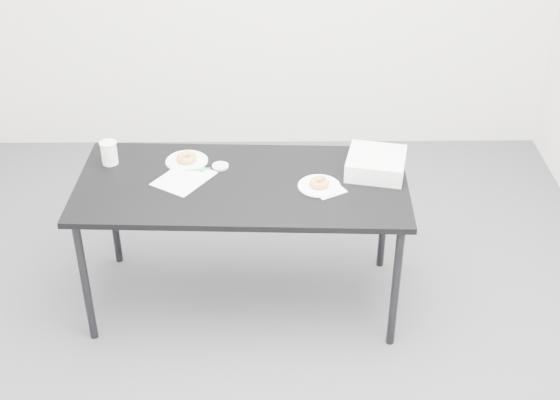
{
  "coord_description": "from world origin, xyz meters",
  "views": [
    {
      "loc": [
        0.05,
        -3.14,
        2.82
      ],
      "look_at": [
        0.08,
        0.02,
        0.76
      ],
      "focal_mm": 50.0,
      "sensor_mm": 36.0,
      "label": 1
    }
  ],
  "objects_px": {
    "table": "(242,192)",
    "pen": "(198,170)",
    "plate_far": "(187,161)",
    "bakery_box": "(376,164)",
    "donut_far": "(187,158)",
    "scorecard": "(184,178)",
    "donut_near": "(319,183)",
    "coffee_cup": "(109,153)",
    "plate_near": "(319,186)"
  },
  "relations": [
    {
      "from": "plate_far",
      "to": "table",
      "type": "bearing_deg",
      "value": -35.18
    },
    {
      "from": "coffee_cup",
      "to": "donut_near",
      "type": "bearing_deg",
      "value": -12.76
    },
    {
      "from": "scorecard",
      "to": "bakery_box",
      "type": "height_order",
      "value": "bakery_box"
    },
    {
      "from": "pen",
      "to": "plate_far",
      "type": "bearing_deg",
      "value": 114.56
    },
    {
      "from": "scorecard",
      "to": "plate_near",
      "type": "relative_size",
      "value": 1.33
    },
    {
      "from": "donut_near",
      "to": "coffee_cup",
      "type": "bearing_deg",
      "value": 167.24
    },
    {
      "from": "scorecard",
      "to": "donut_near",
      "type": "height_order",
      "value": "donut_near"
    },
    {
      "from": "scorecard",
      "to": "donut_far",
      "type": "relative_size",
      "value": 2.71
    },
    {
      "from": "scorecard",
      "to": "bakery_box",
      "type": "relative_size",
      "value": 0.98
    },
    {
      "from": "pen",
      "to": "bakery_box",
      "type": "xyz_separation_m",
      "value": [
        0.91,
        -0.02,
        0.04
      ]
    },
    {
      "from": "plate_near",
      "to": "bakery_box",
      "type": "xyz_separation_m",
      "value": [
        0.3,
        0.14,
        0.04
      ]
    },
    {
      "from": "pen",
      "to": "donut_near",
      "type": "bearing_deg",
      "value": -24.62
    },
    {
      "from": "scorecard",
      "to": "bakery_box",
      "type": "distance_m",
      "value": 0.98
    },
    {
      "from": "donut_far",
      "to": "pen",
      "type": "bearing_deg",
      "value": -55.63
    },
    {
      "from": "table",
      "to": "pen",
      "type": "relative_size",
      "value": 12.95
    },
    {
      "from": "scorecard",
      "to": "pen",
      "type": "relative_size",
      "value": 2.15
    },
    {
      "from": "scorecard",
      "to": "coffee_cup",
      "type": "height_order",
      "value": "coffee_cup"
    },
    {
      "from": "table",
      "to": "coffee_cup",
      "type": "relative_size",
      "value": 13.54
    },
    {
      "from": "plate_far",
      "to": "donut_far",
      "type": "distance_m",
      "value": 0.02
    },
    {
      "from": "pen",
      "to": "plate_near",
      "type": "distance_m",
      "value": 0.64
    },
    {
      "from": "donut_far",
      "to": "coffee_cup",
      "type": "distance_m",
      "value": 0.4
    },
    {
      "from": "pen",
      "to": "scorecard",
      "type": "bearing_deg",
      "value": -138.81
    },
    {
      "from": "pen",
      "to": "plate_near",
      "type": "relative_size",
      "value": 0.62
    },
    {
      "from": "plate_near",
      "to": "bakery_box",
      "type": "relative_size",
      "value": 0.74
    },
    {
      "from": "scorecard",
      "to": "pen",
      "type": "height_order",
      "value": "pen"
    },
    {
      "from": "donut_near",
      "to": "donut_far",
      "type": "relative_size",
      "value": 0.96
    },
    {
      "from": "table",
      "to": "donut_far",
      "type": "xyz_separation_m",
      "value": [
        -0.3,
        0.21,
        0.08
      ]
    },
    {
      "from": "table",
      "to": "bakery_box",
      "type": "height_order",
      "value": "bakery_box"
    },
    {
      "from": "coffee_cup",
      "to": "pen",
      "type": "bearing_deg",
      "value": -9.96
    },
    {
      "from": "pen",
      "to": "plate_far",
      "type": "height_order",
      "value": "pen"
    },
    {
      "from": "donut_near",
      "to": "plate_far",
      "type": "relative_size",
      "value": 0.45
    },
    {
      "from": "scorecard",
      "to": "coffee_cup",
      "type": "relative_size",
      "value": 2.25
    },
    {
      "from": "donut_far",
      "to": "bakery_box",
      "type": "distance_m",
      "value": 0.99
    },
    {
      "from": "plate_far",
      "to": "coffee_cup",
      "type": "xyz_separation_m",
      "value": [
        -0.4,
        -0.01,
        0.06
      ]
    },
    {
      "from": "plate_near",
      "to": "donut_near",
      "type": "height_order",
      "value": "donut_near"
    },
    {
      "from": "donut_near",
      "to": "bakery_box",
      "type": "height_order",
      "value": "bakery_box"
    },
    {
      "from": "plate_near",
      "to": "plate_far",
      "type": "distance_m",
      "value": 0.73
    },
    {
      "from": "plate_near",
      "to": "plate_far",
      "type": "height_order",
      "value": "plate_near"
    },
    {
      "from": "coffee_cup",
      "to": "plate_near",
      "type": "bearing_deg",
      "value": -12.76
    },
    {
      "from": "scorecard",
      "to": "donut_near",
      "type": "relative_size",
      "value": 2.83
    },
    {
      "from": "pen",
      "to": "bakery_box",
      "type": "relative_size",
      "value": 0.45
    },
    {
      "from": "table",
      "to": "scorecard",
      "type": "distance_m",
      "value": 0.3
    },
    {
      "from": "scorecard",
      "to": "donut_far",
      "type": "distance_m",
      "value": 0.17
    },
    {
      "from": "table",
      "to": "bakery_box",
      "type": "bearing_deg",
      "value": 10.14
    },
    {
      "from": "donut_far",
      "to": "plate_near",
      "type": "bearing_deg",
      "value": -20.69
    },
    {
      "from": "pen",
      "to": "donut_near",
      "type": "height_order",
      "value": "donut_near"
    },
    {
      "from": "table",
      "to": "donut_far",
      "type": "distance_m",
      "value": 0.37
    },
    {
      "from": "table",
      "to": "coffee_cup",
      "type": "distance_m",
      "value": 0.73
    },
    {
      "from": "plate_far",
      "to": "donut_far",
      "type": "bearing_deg",
      "value": 0.0
    },
    {
      "from": "pen",
      "to": "bakery_box",
      "type": "bearing_deg",
      "value": -10.98
    }
  ]
}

